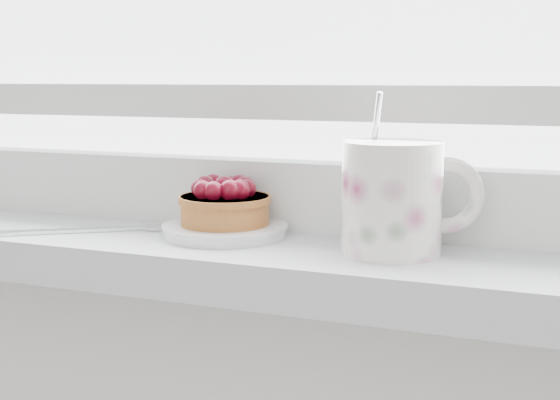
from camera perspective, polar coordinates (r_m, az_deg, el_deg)
The scene contains 4 objects.
saucer at distance 0.77m, azimuth -4.04°, elevation -2.21°, with size 0.12×0.12×0.01m, color white.
raspberry_tart at distance 0.77m, azimuth -4.07°, elevation -0.19°, with size 0.09×0.09×0.05m.
floral_mug at distance 0.69m, azimuth 8.46°, elevation 0.33°, with size 0.14×0.12×0.14m.
fork at distance 0.81m, azimuth -12.63°, elevation -2.10°, with size 0.19×0.14×0.00m.
Camera 1 is at (0.28, 1.22, 1.10)m, focal length 50.00 mm.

